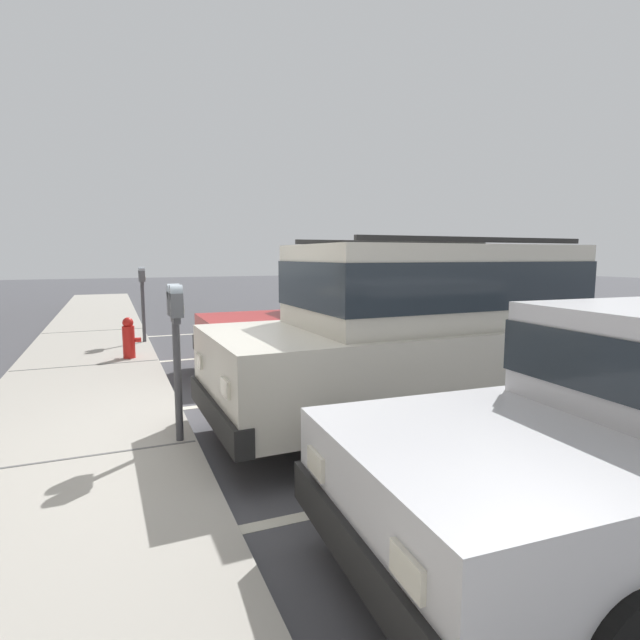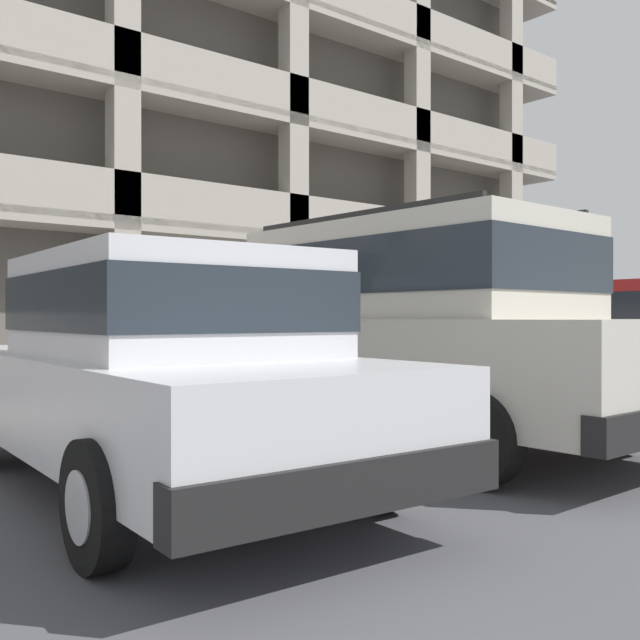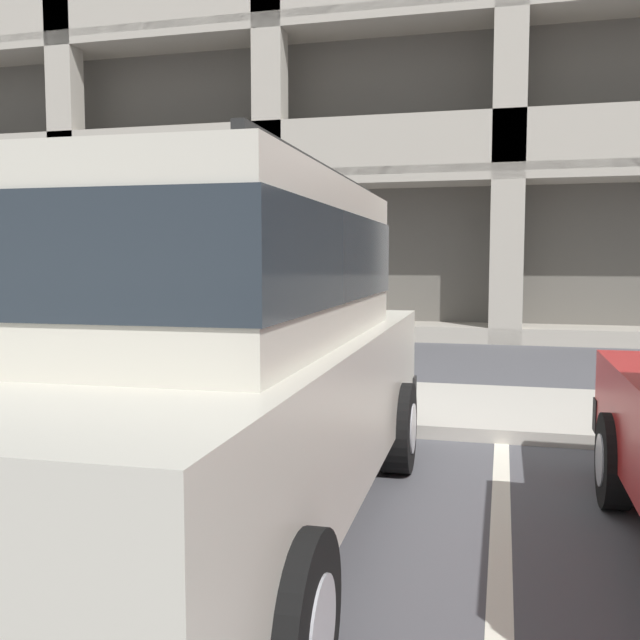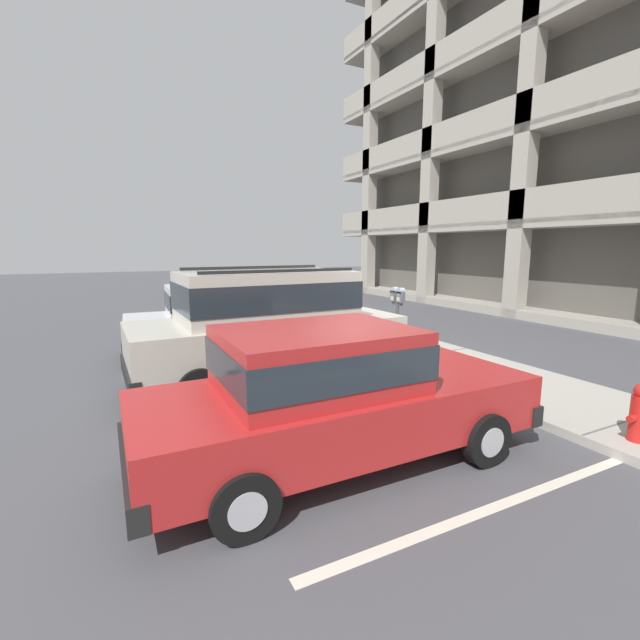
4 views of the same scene
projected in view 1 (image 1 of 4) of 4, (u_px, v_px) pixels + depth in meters
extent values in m
cube|color=#4C4C51|center=(219.00, 455.00, 4.82)|extent=(80.00, 80.00, 0.10)
cube|color=#ADA89E|center=(68.00, 466.00, 4.30)|extent=(40.00, 2.20, 0.12)
cube|color=#606060|center=(68.00, 459.00, 4.29)|extent=(0.03, 2.16, 0.00)
cube|color=#606060|center=(87.00, 365.00, 7.95)|extent=(0.03, 2.16, 0.00)
cube|color=#606060|center=(94.00, 331.00, 11.61)|extent=(0.03, 2.16, 0.00)
cube|color=silver|center=(430.00, 489.00, 4.00)|extent=(0.12, 4.80, 0.01)
cube|color=silver|center=(301.00, 395.00, 6.70)|extent=(0.12, 4.80, 0.01)
cube|color=silver|center=(246.00, 355.00, 9.40)|extent=(0.12, 4.80, 0.01)
cube|color=silver|center=(215.00, 333.00, 12.09)|extent=(0.12, 4.80, 0.01)
cube|color=beige|center=(426.00, 359.00, 5.47)|extent=(1.93, 4.74, 0.80)
cube|color=beige|center=(432.00, 285.00, 5.38)|extent=(1.68, 2.95, 0.84)
cube|color=#232B33|center=(432.00, 283.00, 5.38)|extent=(1.70, 2.97, 0.46)
cube|color=black|center=(217.00, 410.00, 4.57)|extent=(1.88, 0.20, 0.24)
cube|color=black|center=(574.00, 366.00, 6.43)|extent=(1.88, 0.20, 0.24)
cube|color=silver|center=(199.00, 361.00, 5.03)|extent=(0.24, 0.03, 0.14)
cube|color=silver|center=(226.00, 388.00, 3.99)|extent=(0.24, 0.03, 0.14)
cylinder|color=black|center=(274.00, 389.00, 5.75)|extent=(0.21, 0.66, 0.66)
cylinder|color=#B2B2B7|center=(274.00, 389.00, 5.75)|extent=(0.23, 0.37, 0.36)
cylinder|color=black|center=(345.00, 442.00, 4.12)|extent=(0.21, 0.66, 0.66)
cylinder|color=#B2B2B7|center=(345.00, 442.00, 4.12)|extent=(0.23, 0.37, 0.36)
cylinder|color=black|center=(474.00, 367.00, 6.92)|extent=(0.21, 0.66, 0.66)
cylinder|color=#B2B2B7|center=(474.00, 367.00, 6.92)|extent=(0.23, 0.37, 0.36)
cylinder|color=black|center=(590.00, 401.00, 5.29)|extent=(0.21, 0.66, 0.66)
cylinder|color=#B2B2B7|center=(590.00, 401.00, 5.29)|extent=(0.23, 0.37, 0.36)
cube|color=black|center=(398.00, 243.00, 5.95)|extent=(0.10, 2.62, 0.05)
cube|color=black|center=(478.00, 240.00, 4.70)|extent=(0.10, 2.62, 0.05)
cube|color=black|center=(361.00, 550.00, 2.45)|extent=(1.74, 0.25, 0.24)
cube|color=silver|center=(316.00, 464.00, 2.90)|extent=(0.24, 0.04, 0.14)
cube|color=silver|center=(408.00, 570.00, 1.92)|extent=(0.24, 0.04, 0.14)
cylinder|color=black|center=(415.00, 478.00, 3.52)|extent=(0.19, 0.61, 0.60)
cylinder|color=#B2B2B7|center=(415.00, 478.00, 3.52)|extent=(0.20, 0.34, 0.33)
cube|color=red|center=(335.00, 330.00, 8.45)|extent=(1.72, 4.41, 0.60)
cube|color=red|center=(351.00, 293.00, 8.49)|extent=(1.50, 1.99, 0.64)
cube|color=#232B33|center=(351.00, 293.00, 8.49)|extent=(1.53, 2.01, 0.35)
cube|color=black|center=(207.00, 350.00, 7.65)|extent=(1.73, 0.17, 0.24)
cube|color=black|center=(440.00, 333.00, 9.30)|extent=(1.73, 0.17, 0.24)
cube|color=silver|center=(197.00, 330.00, 8.09)|extent=(0.24, 0.03, 0.14)
cube|color=silver|center=(209.00, 340.00, 7.12)|extent=(0.24, 0.03, 0.14)
cylinder|color=black|center=(244.00, 345.00, 8.74)|extent=(0.16, 0.60, 0.60)
cylinder|color=#B2B2B7|center=(244.00, 345.00, 8.74)|extent=(0.18, 0.33, 0.33)
cylinder|color=black|center=(272.00, 364.00, 7.21)|extent=(0.16, 0.60, 0.60)
cylinder|color=#B2B2B7|center=(272.00, 364.00, 7.21)|extent=(0.18, 0.33, 0.33)
cylinder|color=black|center=(381.00, 336.00, 9.77)|extent=(0.16, 0.60, 0.60)
cylinder|color=#B2B2B7|center=(381.00, 336.00, 9.77)|extent=(0.18, 0.33, 0.33)
cylinder|color=black|center=(430.00, 351.00, 8.25)|extent=(0.16, 0.60, 0.60)
cylinder|color=#B2B2B7|center=(430.00, 351.00, 8.25)|extent=(0.18, 0.33, 0.33)
cylinder|color=#47474C|center=(178.00, 382.00, 4.67)|extent=(0.07, 0.07, 1.13)
cube|color=#47474C|center=(176.00, 319.00, 4.59)|extent=(0.28, 0.06, 0.06)
cube|color=#515459|center=(176.00, 305.00, 4.48)|extent=(0.15, 0.11, 0.22)
cylinder|color=#8C99A3|center=(176.00, 293.00, 4.47)|extent=(0.15, 0.11, 0.15)
cube|color=#B7B293|center=(183.00, 309.00, 4.51)|extent=(0.08, 0.01, 0.08)
cube|color=#515459|center=(174.00, 303.00, 4.67)|extent=(0.15, 0.11, 0.22)
cylinder|color=#8C99A3|center=(173.00, 292.00, 4.65)|extent=(0.15, 0.11, 0.15)
cube|color=#B7B293|center=(180.00, 307.00, 4.69)|extent=(0.08, 0.01, 0.08)
cylinder|color=#47474C|center=(143.00, 313.00, 10.08)|extent=(0.07, 0.07, 1.16)
cube|color=#47474C|center=(142.00, 283.00, 10.00)|extent=(0.28, 0.06, 0.06)
cube|color=#515459|center=(142.00, 276.00, 9.89)|extent=(0.15, 0.11, 0.22)
cylinder|color=#9EA8B2|center=(142.00, 271.00, 9.88)|extent=(0.15, 0.11, 0.15)
cube|color=#B7B293|center=(145.00, 278.00, 9.92)|extent=(0.08, 0.01, 0.08)
cube|color=#515459|center=(141.00, 276.00, 10.08)|extent=(0.15, 0.11, 0.22)
cylinder|color=#9EA8B2|center=(141.00, 270.00, 10.06)|extent=(0.15, 0.11, 0.15)
cube|color=#B7B293|center=(145.00, 278.00, 10.10)|extent=(0.08, 0.01, 0.08)
cylinder|color=red|center=(129.00, 342.00, 8.51)|extent=(0.20, 0.20, 0.55)
sphere|color=red|center=(128.00, 323.00, 8.47)|extent=(0.18, 0.18, 0.18)
cylinder|color=red|center=(138.00, 340.00, 8.56)|extent=(0.08, 0.10, 0.08)
cylinder|color=red|center=(128.00, 339.00, 8.64)|extent=(0.10, 0.07, 0.07)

